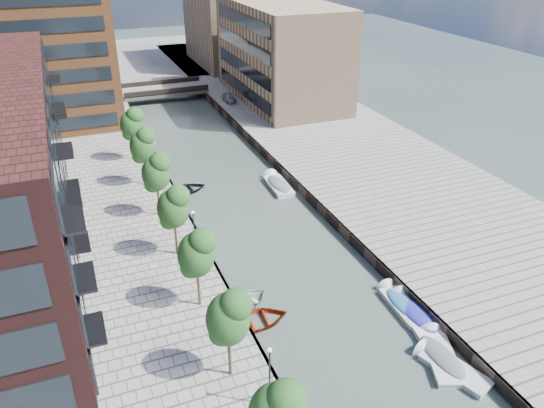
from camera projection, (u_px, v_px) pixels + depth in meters
water at (224, 176)px, 58.35m from camera, size 300.00×300.00×0.00m
quay_right at (352, 152)px, 63.38m from camera, size 20.00×140.00×1.00m
quay_wall_left at (168, 181)px, 56.12m from camera, size 0.25×140.00×1.00m
quay_wall_right at (275, 164)px, 60.13m from camera, size 0.25×140.00×1.00m
far_closure at (136, 59)px, 107.45m from camera, size 80.00×40.00×1.00m
apartment_block at (4, 172)px, 39.84m from camera, size 8.00×38.00×14.00m
tower at (28, 2)px, 65.88m from camera, size 18.00×18.00×30.00m
tan_block_near at (281, 52)px, 77.98m from camera, size 12.00×25.00×14.00m
tan_block_far at (228, 19)px, 98.89m from camera, size 12.00×20.00×16.00m
bridge at (164, 90)px, 84.02m from camera, size 13.00×6.00×1.30m
tree_1 at (228, 316)px, 29.25m from camera, size 2.50×2.50×5.95m
tree_2 at (196, 252)px, 35.00m from camera, size 2.50×2.50×5.95m
tree_3 at (173, 206)px, 40.76m from camera, size 2.50×2.50×5.95m
tree_4 at (156, 171)px, 46.51m from camera, size 2.50×2.50×5.95m
tree_5 at (142, 144)px, 52.27m from camera, size 2.50×2.50×5.95m
tree_6 at (131, 123)px, 58.02m from camera, size 2.50×2.50×5.95m
lamp_0 at (270, 371)px, 28.04m from camera, size 0.24×0.24×4.12m
lamp_1 at (194, 229)px, 41.20m from camera, size 0.24×0.24×4.12m
lamp_2 at (155, 156)px, 54.35m from camera, size 0.24×0.24×4.12m
sloop_2 at (255, 324)px, 36.65m from camera, size 5.01×3.63×1.02m
sloop_3 at (244, 305)px, 38.48m from camera, size 5.29×4.61×0.92m
sloop_4 at (185, 192)px, 54.90m from camera, size 4.98×3.83×0.96m
motorboat_0 at (413, 313)px, 37.40m from camera, size 2.60×5.33×1.70m
motorboat_1 at (439, 354)px, 33.78m from camera, size 3.40×5.25×1.66m
motorboat_2 at (445, 366)px, 33.02m from camera, size 3.08×5.05×1.59m
motorboat_3 at (400, 303)px, 38.36m from camera, size 1.94×4.90×1.60m
motorboat_4 at (277, 184)px, 55.98m from camera, size 2.15×5.52×1.81m
car at (229, 97)px, 79.51m from camera, size 1.52×3.71×1.26m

